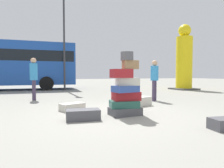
{
  "coord_description": "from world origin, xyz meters",
  "views": [
    {
      "loc": [
        -1.9,
        -4.62,
        1.02
      ],
      "look_at": [
        0.18,
        0.77,
        0.75
      ],
      "focal_mm": 31.49,
      "sensor_mm": 36.0,
      "label": 1
    }
  ],
  "objects_px": {
    "suitcase_cream_upright_blue": "(140,101)",
    "person_tourist_with_camera": "(34,75)",
    "lamp_post": "(64,22)",
    "suitcase_cream_foreground_far": "(72,107)",
    "suitcase_tower": "(125,92)",
    "suitcase_charcoal_foreground_near": "(83,115)",
    "person_bearded_onlooker": "(154,77)",
    "yellow_dummy_statue": "(184,61)"
  },
  "relations": [
    {
      "from": "suitcase_cream_upright_blue",
      "to": "person_tourist_with_camera",
      "type": "xyz_separation_m",
      "value": [
        -3.3,
        2.78,
        0.86
      ]
    },
    {
      "from": "lamp_post",
      "to": "suitcase_cream_foreground_far",
      "type": "bearing_deg",
      "value": -95.91
    },
    {
      "from": "suitcase_tower",
      "to": "suitcase_charcoal_foreground_near",
      "type": "distance_m",
      "value": 1.23
    },
    {
      "from": "suitcase_charcoal_foreground_near",
      "to": "lamp_post",
      "type": "distance_m",
      "value": 9.5
    },
    {
      "from": "person_bearded_onlooker",
      "to": "lamp_post",
      "type": "distance_m",
      "value": 7.63
    },
    {
      "from": "suitcase_cream_foreground_far",
      "to": "person_bearded_onlooker",
      "type": "distance_m",
      "value": 3.55
    },
    {
      "from": "person_tourist_with_camera",
      "to": "lamp_post",
      "type": "relative_size",
      "value": 0.25
    },
    {
      "from": "suitcase_tower",
      "to": "yellow_dummy_statue",
      "type": "xyz_separation_m",
      "value": [
        7.34,
        6.28,
        1.38
      ]
    },
    {
      "from": "yellow_dummy_statue",
      "to": "person_bearded_onlooker",
      "type": "bearing_deg",
      "value": -140.41
    },
    {
      "from": "suitcase_charcoal_foreground_near",
      "to": "suitcase_tower",
      "type": "bearing_deg",
      "value": 14.84
    },
    {
      "from": "person_tourist_with_camera",
      "to": "lamp_post",
      "type": "xyz_separation_m",
      "value": [
        1.79,
        4.34,
        3.36
      ]
    },
    {
      "from": "suitcase_cream_upright_blue",
      "to": "yellow_dummy_statue",
      "type": "xyz_separation_m",
      "value": [
        6.23,
        5.08,
        1.83
      ]
    },
    {
      "from": "suitcase_cream_upright_blue",
      "to": "yellow_dummy_statue",
      "type": "height_order",
      "value": "yellow_dummy_statue"
    },
    {
      "from": "suitcase_tower",
      "to": "person_tourist_with_camera",
      "type": "xyz_separation_m",
      "value": [
        -2.19,
        3.98,
        0.42
      ]
    },
    {
      "from": "suitcase_cream_foreground_far",
      "to": "suitcase_tower",
      "type": "bearing_deg",
      "value": -64.48
    },
    {
      "from": "suitcase_charcoal_foreground_near",
      "to": "person_bearded_onlooker",
      "type": "height_order",
      "value": "person_bearded_onlooker"
    },
    {
      "from": "suitcase_cream_foreground_far",
      "to": "suitcase_charcoal_foreground_near",
      "type": "xyz_separation_m",
      "value": [
        0.03,
        -1.25,
        0.01
      ]
    },
    {
      "from": "suitcase_tower",
      "to": "person_tourist_with_camera",
      "type": "relative_size",
      "value": 0.94
    },
    {
      "from": "person_tourist_with_camera",
      "to": "suitcase_cream_upright_blue",
      "type": "bearing_deg",
      "value": 42.41
    },
    {
      "from": "suitcase_cream_foreground_far",
      "to": "suitcase_charcoal_foreground_near",
      "type": "distance_m",
      "value": 1.25
    },
    {
      "from": "suitcase_cream_upright_blue",
      "to": "lamp_post",
      "type": "relative_size",
      "value": 0.09
    },
    {
      "from": "suitcase_cream_upright_blue",
      "to": "person_bearded_onlooker",
      "type": "relative_size",
      "value": 0.41
    },
    {
      "from": "suitcase_charcoal_foreground_near",
      "to": "lamp_post",
      "type": "relative_size",
      "value": 0.11
    },
    {
      "from": "suitcase_charcoal_foreground_near",
      "to": "suitcase_cream_upright_blue",
      "type": "relative_size",
      "value": 1.17
    },
    {
      "from": "yellow_dummy_statue",
      "to": "lamp_post",
      "type": "height_order",
      "value": "lamp_post"
    },
    {
      "from": "suitcase_cream_upright_blue",
      "to": "person_bearded_onlooker",
      "type": "bearing_deg",
      "value": 20.71
    },
    {
      "from": "suitcase_cream_foreground_far",
      "to": "person_bearded_onlooker",
      "type": "height_order",
      "value": "person_bearded_onlooker"
    },
    {
      "from": "suitcase_tower",
      "to": "suitcase_cream_foreground_far",
      "type": "xyz_separation_m",
      "value": [
        -1.15,
        1.1,
        -0.49
      ]
    },
    {
      "from": "suitcase_cream_foreground_far",
      "to": "person_tourist_with_camera",
      "type": "xyz_separation_m",
      "value": [
        -1.04,
        2.87,
        0.9
      ]
    },
    {
      "from": "person_bearded_onlooker",
      "to": "suitcase_charcoal_foreground_near",
      "type": "bearing_deg",
      "value": -10.05
    },
    {
      "from": "person_tourist_with_camera",
      "to": "suitcase_charcoal_foreground_near",
      "type": "bearing_deg",
      "value": 7.02
    },
    {
      "from": "suitcase_tower",
      "to": "suitcase_cream_foreground_far",
      "type": "height_order",
      "value": "suitcase_tower"
    },
    {
      "from": "suitcase_tower",
      "to": "suitcase_charcoal_foreground_near",
      "type": "height_order",
      "value": "suitcase_tower"
    },
    {
      "from": "suitcase_charcoal_foreground_near",
      "to": "suitcase_cream_foreground_far",
      "type": "bearing_deg",
      "value": 98.64
    },
    {
      "from": "suitcase_tower",
      "to": "yellow_dummy_statue",
      "type": "distance_m",
      "value": 9.76
    },
    {
      "from": "suitcase_cream_upright_blue",
      "to": "lamp_post",
      "type": "height_order",
      "value": "lamp_post"
    },
    {
      "from": "suitcase_cream_upright_blue",
      "to": "lamp_post",
      "type": "bearing_deg",
      "value": 85.49
    },
    {
      "from": "suitcase_tower",
      "to": "suitcase_cream_upright_blue",
      "type": "bearing_deg",
      "value": 47.23
    },
    {
      "from": "person_bearded_onlooker",
      "to": "yellow_dummy_statue",
      "type": "height_order",
      "value": "yellow_dummy_statue"
    },
    {
      "from": "suitcase_tower",
      "to": "suitcase_cream_upright_blue",
      "type": "relative_size",
      "value": 2.47
    },
    {
      "from": "suitcase_cream_foreground_far",
      "to": "suitcase_charcoal_foreground_near",
      "type": "relative_size",
      "value": 0.88
    },
    {
      "from": "suitcase_tower",
      "to": "yellow_dummy_statue",
      "type": "height_order",
      "value": "yellow_dummy_statue"
    }
  ]
}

